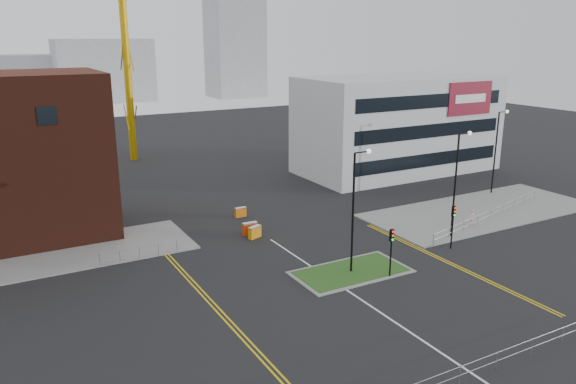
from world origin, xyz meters
name	(u,v)px	position (x,y,z in m)	size (l,w,h in m)	color
ground	(401,326)	(0.00, 0.00, 0.00)	(200.00, 200.00, 0.00)	black
pavement_left	(9,264)	(-20.00, 22.00, 0.06)	(28.00, 8.00, 0.12)	slate
pavement_right	(481,211)	(22.00, 14.00, 0.06)	(24.00, 10.00, 0.12)	slate
island_kerb	(351,272)	(2.00, 8.00, 0.04)	(8.60, 4.60, 0.08)	slate
grass_island	(351,272)	(2.00, 8.00, 0.06)	(8.00, 4.00, 0.12)	#274818
office_block	(398,124)	(26.01, 31.97, 6.00)	(25.00, 12.20, 12.00)	silver
streetlamp_island	(356,202)	(2.22, 8.00, 5.41)	(1.46, 0.36, 9.18)	black
streetlamp_right_near	(458,176)	(14.22, 10.00, 5.41)	(1.46, 0.36, 9.18)	black
streetlamp_right_far	(497,145)	(28.22, 18.00, 5.41)	(1.46, 0.36, 9.18)	black
traffic_light_island	(392,244)	(4.00, 5.98, 2.57)	(0.28, 0.33, 3.65)	black
traffic_light_right	(453,219)	(12.00, 7.98, 2.57)	(0.28, 0.33, 3.65)	black
railing_front	(479,364)	(0.00, -6.00, 0.78)	(24.05, 0.05, 1.10)	gray
railing_left	(139,251)	(-11.00, 18.00, 0.74)	(6.05, 0.05, 1.10)	gray
railing_right	(491,213)	(20.50, 11.50, 0.78)	(19.05, 5.05, 1.10)	gray
centre_line	(380,312)	(0.00, 2.00, 0.01)	(0.15, 30.00, 0.01)	silver
yellow_left_a	(201,294)	(-9.00, 10.00, 0.01)	(0.12, 24.00, 0.01)	gold
yellow_left_b	(205,293)	(-8.70, 10.00, 0.01)	(0.12, 24.00, 0.01)	gold
yellow_right_a	(446,262)	(9.50, 6.00, 0.01)	(0.12, 20.00, 0.01)	gold
yellow_right_b	(449,262)	(9.80, 6.00, 0.01)	(0.12, 20.00, 0.01)	gold
skyline_b	(104,71)	(10.00, 130.00, 8.00)	(24.00, 12.00, 16.00)	gray
skyline_c	(235,46)	(45.00, 125.00, 14.00)	(14.00, 12.00, 28.00)	gray
skyline_d	(26,79)	(-8.00, 140.00, 6.00)	(30.00, 12.00, 12.00)	gray
pedestrian	(472,218)	(17.60, 11.03, 0.84)	(0.61, 0.40, 1.68)	pink
barrier_left	(255,232)	(-1.00, 18.08, 0.57)	(1.32, 0.84, 1.05)	orange
barrier_mid	(240,212)	(0.34, 24.00, 0.51)	(1.13, 0.42, 0.94)	#CE640B
barrier_right	(250,228)	(-1.00, 19.06, 0.60)	(1.32, 0.46, 1.11)	#C83C0B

